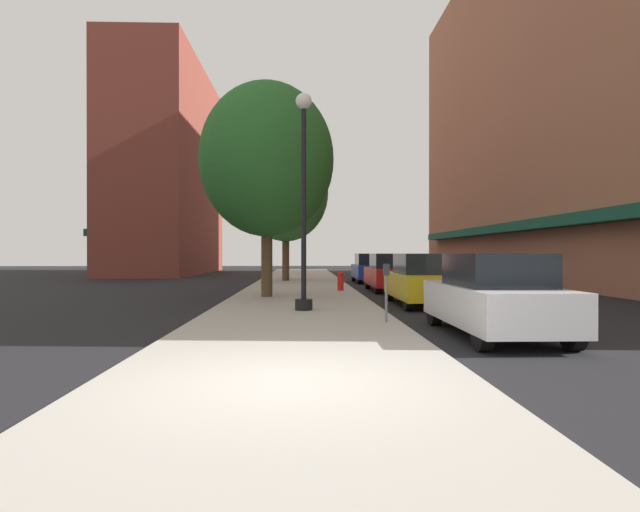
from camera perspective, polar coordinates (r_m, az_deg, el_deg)
The scene contains 13 objects.
ground_plane at distance 24.58m, azimuth 7.10°, elevation -3.60°, with size 90.00×90.00×0.00m, color black.
sidewalk_slab at distance 25.28m, azimuth -2.26°, elevation -3.35°, with size 4.80×50.00×0.12m, color #A8A399.
building_right_brick at distance 33.21m, azimuth 25.87°, elevation 16.59°, with size 6.80×40.00×22.05m.
building_far_background at distance 45.17m, azimuth -16.36°, elevation 8.84°, with size 6.80×18.00×16.83m.
lamppost at distance 14.12m, azimuth -1.81°, elevation 6.54°, with size 0.48×0.48×5.90m.
fire_hydrant at distance 21.49m, azimuth 2.29°, elevation -2.77°, with size 0.33×0.26×0.79m.
parking_meter_near at distance 11.68m, azimuth 7.33°, elevation -3.22°, with size 0.14×0.09×1.31m.
tree_near at distance 18.86m, azimuth -5.90°, elevation 10.52°, with size 4.79×4.79×7.66m.
tree_mid at distance 29.71m, azimuth -3.81°, elevation 6.98°, with size 4.86×4.86×7.81m.
car_white at distance 10.91m, azimuth 18.64°, elevation -4.22°, with size 1.80×4.30×1.66m.
car_yellow at distance 16.83m, azimuth 11.26°, elevation -2.63°, with size 1.80×4.30×1.66m.
car_red at distance 22.96m, azimuth 7.72°, elevation -1.85°, with size 1.80×4.30×1.66m.
car_blue at distance 29.68m, azimuth 5.55°, elevation -1.37°, with size 1.80×4.30×1.66m.
Camera 1 is at (0.20, -6.23, 1.66)m, focal length 28.99 mm.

